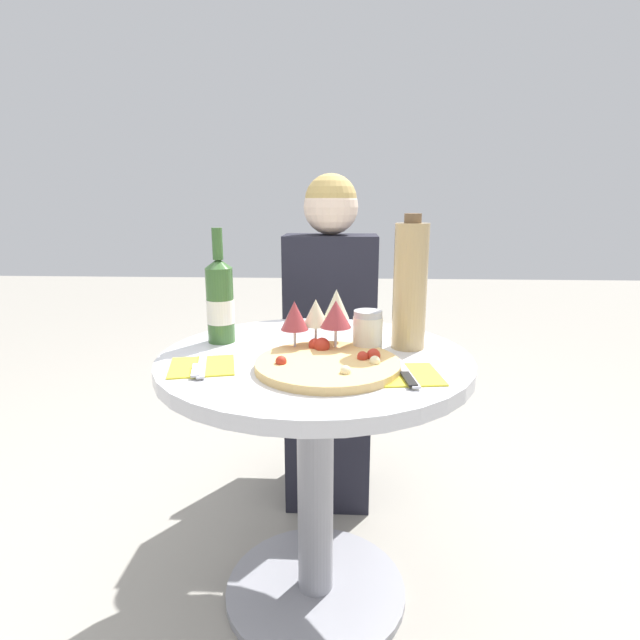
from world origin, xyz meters
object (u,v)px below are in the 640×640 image
tall_carafe (410,286)px  pizza_large (328,364)px  dining_table (315,428)px  chair_behind_diner (330,369)px  wine_bottle (220,301)px  seated_diner (330,348)px

tall_carafe → pizza_large: bearing=-138.8°
dining_table → pizza_large: size_ratio=2.35×
dining_table → chair_behind_diner: chair_behind_diner is taller
wine_bottle → dining_table: bearing=-21.2°
dining_table → seated_diner: 0.61m
chair_behind_diner → dining_table: bearing=88.4°
seated_diner → tall_carafe: 0.67m
pizza_large → chair_behind_diner: bearing=91.2°
dining_table → tall_carafe: (0.25, 0.07, 0.37)m
chair_behind_diner → wine_bottle: size_ratio=2.74×
dining_table → wine_bottle: 0.43m
chair_behind_diner → tall_carafe: tall_carafe is taller
dining_table → tall_carafe: bearing=16.2°
dining_table → tall_carafe: 0.45m
dining_table → chair_behind_diner: bearing=88.4°
tall_carafe → wine_bottle: bearing=176.4°
dining_table → tall_carafe: size_ratio=2.27×
wine_bottle → seated_diner: bearing=60.5°
wine_bottle → pizza_large: bearing=-35.0°
chair_behind_diner → wine_bottle: wine_bottle is taller
dining_table → seated_diner: bearing=88.1°
tall_carafe → chair_behind_diner: bearing=108.6°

